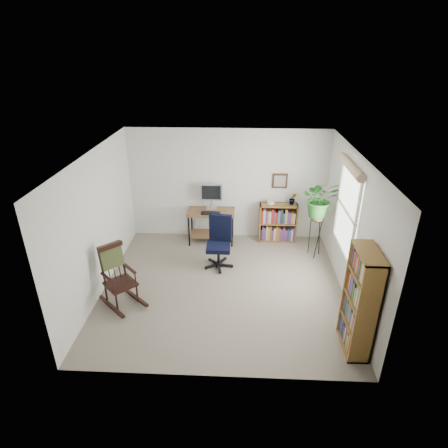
# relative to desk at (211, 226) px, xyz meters

# --- Properties ---
(floor) EXTENTS (4.20, 4.00, 0.00)m
(floor) POSITION_rel_desk_xyz_m (0.34, -1.70, -0.36)
(floor) COLOR gray
(floor) RESTS_ON ground
(ceiling) EXTENTS (4.20, 4.00, 0.00)m
(ceiling) POSITION_rel_desk_xyz_m (0.34, -1.70, 2.04)
(ceiling) COLOR white
(ceiling) RESTS_ON ground
(wall_back) EXTENTS (4.20, 0.00, 2.40)m
(wall_back) POSITION_rel_desk_xyz_m (0.34, 0.30, 0.84)
(wall_back) COLOR silver
(wall_back) RESTS_ON ground
(wall_front) EXTENTS (4.20, 0.00, 2.40)m
(wall_front) POSITION_rel_desk_xyz_m (0.34, -3.70, 0.84)
(wall_front) COLOR silver
(wall_front) RESTS_ON ground
(wall_left) EXTENTS (0.00, 4.00, 2.40)m
(wall_left) POSITION_rel_desk_xyz_m (-1.76, -1.70, 0.84)
(wall_left) COLOR silver
(wall_left) RESTS_ON ground
(wall_right) EXTENTS (0.00, 4.00, 2.40)m
(wall_right) POSITION_rel_desk_xyz_m (2.44, -1.70, 0.84)
(wall_right) COLOR silver
(wall_right) RESTS_ON ground
(window) EXTENTS (0.12, 1.20, 1.50)m
(window) POSITION_rel_desk_xyz_m (2.40, -1.40, 1.04)
(window) COLOR white
(window) RESTS_ON wall_right
(desk) EXTENTS (0.99, 0.54, 0.71)m
(desk) POSITION_rel_desk_xyz_m (0.00, 0.00, 0.00)
(desk) COLOR brown
(desk) RESTS_ON floor
(monitor) EXTENTS (0.46, 0.16, 0.56)m
(monitor) POSITION_rel_desk_xyz_m (0.00, 0.14, 0.64)
(monitor) COLOR #ADADB1
(monitor) RESTS_ON desk
(keyboard) EXTENTS (0.40, 0.15, 0.02)m
(keyboard) POSITION_rel_desk_xyz_m (0.00, -0.12, 0.37)
(keyboard) COLOR black
(keyboard) RESTS_ON desk
(office_chair) EXTENTS (0.64, 0.64, 1.03)m
(office_chair) POSITION_rel_desk_xyz_m (0.22, -1.03, 0.16)
(office_chair) COLOR black
(office_chair) RESTS_ON floor
(rocking_chair) EXTENTS (1.03, 1.04, 1.06)m
(rocking_chair) POSITION_rel_desk_xyz_m (-1.31, -2.25, 0.17)
(rocking_chair) COLOR black
(rocking_chair) RESTS_ON floor
(low_bookshelf) EXTENTS (0.80, 0.27, 0.85)m
(low_bookshelf) POSITION_rel_desk_xyz_m (1.43, 0.12, 0.07)
(low_bookshelf) COLOR brown
(low_bookshelf) RESTS_ON floor
(tall_bookshelf) EXTENTS (0.29, 0.68, 1.56)m
(tall_bookshelf) POSITION_rel_desk_xyz_m (2.26, -3.06, 0.42)
(tall_bookshelf) COLOR brown
(tall_bookshelf) RESTS_ON floor
(plant_stand) EXTENTS (0.31, 0.31, 0.94)m
(plant_stand) POSITION_rel_desk_xyz_m (2.14, -0.51, 0.11)
(plant_stand) COLOR black
(plant_stand) RESTS_ON floor
(spider_plant) EXTENTS (1.69, 1.88, 1.46)m
(spider_plant) POSITION_rel_desk_xyz_m (2.14, -0.51, 1.25)
(spider_plant) COLOR #286A25
(spider_plant) RESTS_ON plant_stand
(potted_plant_small) EXTENTS (0.13, 0.24, 0.11)m
(potted_plant_small) POSITION_rel_desk_xyz_m (1.71, 0.13, 0.55)
(potted_plant_small) COLOR #286A25
(potted_plant_small) RESTS_ON low_bookshelf
(framed_picture) EXTENTS (0.32, 0.04, 0.32)m
(framed_picture) POSITION_rel_desk_xyz_m (1.43, 0.27, 0.96)
(framed_picture) COLOR black
(framed_picture) RESTS_ON wall_back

